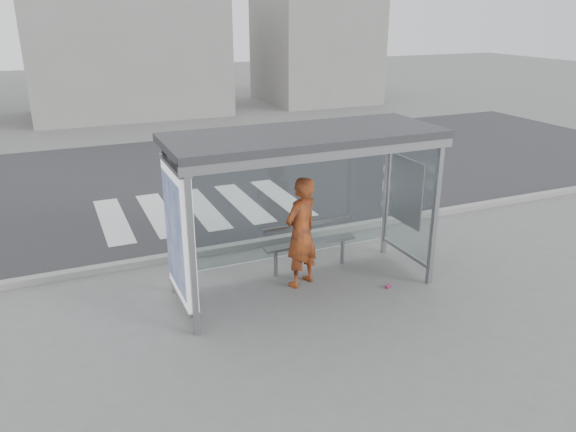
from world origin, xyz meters
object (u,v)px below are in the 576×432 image
(bus_shelter, at_px, (281,174))
(bench, at_px, (310,243))
(person, at_px, (301,232))
(soda_can, at_px, (388,286))

(bus_shelter, xyz_separation_m, bench, (0.76, 0.52, -1.47))
(bench, bearing_deg, bus_shelter, -145.31)
(bus_shelter, relative_size, bench, 2.54)
(person, distance_m, soda_can, 1.71)
(person, height_order, bench, person)
(bus_shelter, relative_size, soda_can, 38.64)
(bench, xyz_separation_m, soda_can, (0.89, -1.16, -0.49))
(person, relative_size, bench, 1.11)
(bench, bearing_deg, person, -130.08)
(bench, relative_size, soda_can, 15.23)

